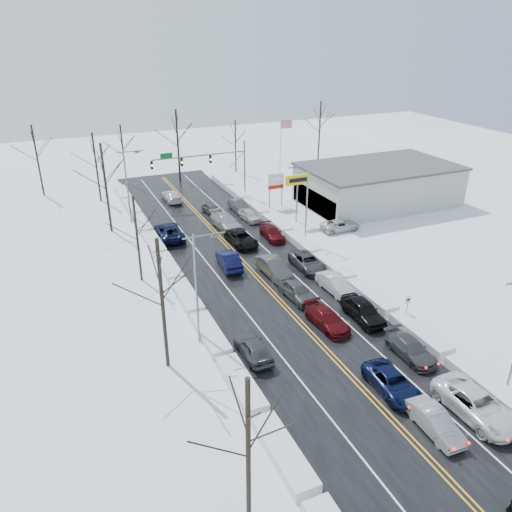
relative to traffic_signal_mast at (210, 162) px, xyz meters
name	(u,v)px	position (x,y,z in m)	size (l,w,h in m)	color
ground	(275,296)	(-3.45, -27.99, -5.48)	(160.00, 160.00, 0.00)	white
road_surface	(266,287)	(-3.45, -25.99, -5.47)	(14.00, 84.00, 0.01)	black
snow_bank_left	(189,303)	(-11.05, -25.99, -5.48)	(1.57, 72.00, 0.77)	silver
snow_bank_right	(336,272)	(4.15, -25.99, -5.48)	(1.57, 72.00, 0.77)	silver
traffic_signal_mast	(210,162)	(0.00, 0.00, 0.00)	(13.28, 0.39, 8.00)	slate
tires_plus_sign	(298,183)	(7.05, -12.00, -0.49)	(3.20, 0.34, 6.00)	slate
used_vehicles_sign	(276,183)	(7.05, -5.99, -2.16)	(2.20, 0.22, 4.65)	slate
speed_limit_sign	(408,304)	(4.75, -35.99, -3.84)	(0.55, 0.09, 2.35)	slate
flagpole	(281,148)	(11.72, 2.01, 0.45)	(1.87, 1.20, 10.00)	silver
dealership_building	(378,184)	(20.53, -9.99, -2.82)	(20.40, 12.40, 5.30)	#A4A49F
streetlight_ne	(305,197)	(4.85, -17.99, -0.17)	(3.20, 0.25, 9.00)	slate
streetlight_sw	(198,280)	(-11.74, -31.99, -0.17)	(3.20, 0.25, 9.00)	slate
streetlight_nw	(128,181)	(-11.74, -3.99, -0.17)	(3.20, 0.25, 9.00)	slate
tree_left_a	(248,427)	(-14.45, -47.99, 0.81)	(3.60, 3.60, 9.00)	#2D231C
tree_left_b	(160,280)	(-14.95, -33.99, 1.51)	(4.00, 4.00, 10.00)	#2D231C
tree_left_c	(136,223)	(-13.95, -19.99, 0.46)	(3.40, 3.40, 8.50)	#2D231C
tree_left_d	(104,171)	(-14.65, -5.99, 1.86)	(4.20, 4.20, 10.50)	#2D231C
tree_left_e	(95,154)	(-14.25, 6.01, 1.16)	(3.80, 3.80, 9.50)	#2D231C
tree_far_a	(35,147)	(-21.45, 12.01, 1.51)	(4.00, 4.00, 10.00)	#2D231C
tree_far_b	(122,143)	(-9.45, 13.01, 0.81)	(3.60, 3.60, 9.00)	#2D231C
tree_far_c	(177,132)	(-1.45, 11.01, 2.21)	(4.40, 4.40, 11.00)	#2D231C
tree_far_d	(235,136)	(8.55, 12.51, 0.46)	(3.40, 3.40, 8.50)	#2D231C
tree_far_e	(320,120)	(24.55, 13.01, 1.86)	(4.20, 4.20, 10.50)	#2D231C
queued_car_1	(433,431)	(-1.72, -46.75, -5.48)	(1.47, 4.20, 1.38)	#979A9E
queued_car_2	(391,391)	(-1.81, -42.72, -5.48)	(2.23, 4.85, 1.35)	black
queued_car_3	(327,326)	(-1.72, -34.12, -5.48)	(1.97, 4.84, 1.40)	#47090D
queued_car_4	(297,298)	(-1.84, -29.14, -5.48)	(1.83, 4.55, 1.55)	#414346
queued_car_5	(274,275)	(-1.80, -24.15, -5.48)	(1.78, 5.10, 1.68)	#3D4042
queued_car_6	(242,244)	(-1.88, -15.86, -5.48)	(2.43, 5.27, 1.47)	black
queued_car_7	(226,228)	(-1.75, -10.46, -5.48)	(2.33, 5.74, 1.67)	#969A9E
queued_car_8	(212,214)	(-1.68, -5.10, -5.48)	(1.60, 3.96, 1.35)	#45484B
queued_car_10	(474,414)	(1.61, -46.68, -5.48)	(2.71, 5.88, 1.63)	white
queued_car_11	(409,356)	(1.85, -40.10, -5.48)	(1.89, 4.66, 1.35)	#3A3C3F
queued_car_12	(362,319)	(1.60, -34.35, -5.48)	(2.00, 4.96, 1.69)	black
queued_car_13	(335,291)	(2.00, -29.40, -5.48)	(1.61, 4.63, 1.53)	silver
queued_car_14	(307,268)	(1.98, -24.10, -5.48)	(2.32, 5.03, 1.40)	#383A3C
queued_car_15	(272,238)	(2.00, -15.63, -5.48)	(1.87, 4.60, 1.34)	#45090B
queued_car_16	(249,220)	(1.86, -9.24, -5.48)	(1.59, 3.96, 1.35)	silver
queued_car_17	(239,211)	(1.90, -5.47, -5.48)	(1.56, 4.47, 1.47)	#424447
oncoming_car_0	(229,267)	(-5.21, -20.71, -5.48)	(1.74, 4.98, 1.64)	black
oncoming_car_1	(170,238)	(-8.83, -10.88, -5.48)	(2.73, 5.92, 1.65)	black
oncoming_car_2	(172,201)	(-5.17, 2.11, -5.48)	(2.04, 5.01, 1.45)	silver
oncoming_car_3	(253,356)	(-8.85, -35.48, -5.48)	(1.78, 4.43, 1.51)	#3D4042
parked_car_0	(340,230)	(10.51, -16.71, -5.48)	(2.21, 4.79, 1.33)	silver
parked_car_1	(340,214)	(13.47, -11.92, -5.48)	(2.24, 5.50, 1.60)	#45474A
parked_car_2	(306,203)	(11.70, -6.13, -5.48)	(1.79, 4.45, 1.52)	black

